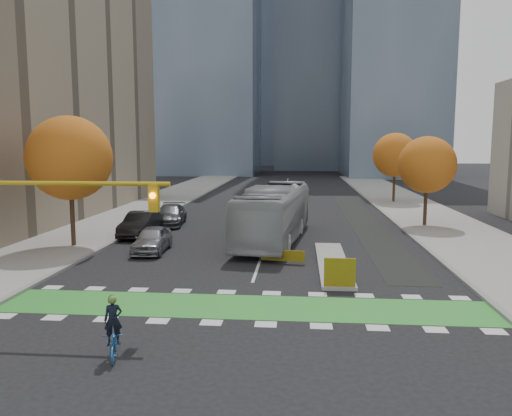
% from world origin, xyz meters
% --- Properties ---
extents(ground, '(300.00, 300.00, 0.00)m').
position_xyz_m(ground, '(0.00, 0.00, 0.00)').
color(ground, black).
rests_on(ground, ground).
extents(sidewalk_west, '(7.00, 120.00, 0.15)m').
position_xyz_m(sidewalk_west, '(-13.50, 20.00, 0.07)').
color(sidewalk_west, gray).
rests_on(sidewalk_west, ground).
extents(sidewalk_east, '(7.00, 120.00, 0.15)m').
position_xyz_m(sidewalk_east, '(13.50, 20.00, 0.07)').
color(sidewalk_east, gray).
rests_on(sidewalk_east, ground).
extents(curb_west, '(0.30, 120.00, 0.16)m').
position_xyz_m(curb_west, '(-10.00, 20.00, 0.07)').
color(curb_west, gray).
rests_on(curb_west, ground).
extents(curb_east, '(0.30, 120.00, 0.16)m').
position_xyz_m(curb_east, '(10.00, 20.00, 0.07)').
color(curb_east, gray).
rests_on(curb_east, ground).
extents(bike_crossing, '(20.00, 3.00, 0.01)m').
position_xyz_m(bike_crossing, '(0.00, 1.50, 0.01)').
color(bike_crossing, green).
rests_on(bike_crossing, ground).
extents(centre_line, '(0.15, 70.00, 0.01)m').
position_xyz_m(centre_line, '(0.00, 40.00, 0.01)').
color(centre_line, silver).
rests_on(centre_line, ground).
extents(bike_lane_paint, '(2.50, 50.00, 0.01)m').
position_xyz_m(bike_lane_paint, '(7.50, 30.00, 0.01)').
color(bike_lane_paint, black).
rests_on(bike_lane_paint, ground).
extents(median_island, '(1.60, 10.00, 0.16)m').
position_xyz_m(median_island, '(4.00, 9.00, 0.08)').
color(median_island, gray).
rests_on(median_island, ground).
extents(hazard_board, '(1.40, 0.12, 1.30)m').
position_xyz_m(hazard_board, '(4.00, 4.20, 0.80)').
color(hazard_board, yellow).
rests_on(hazard_board, median_island).
extents(tower_nw, '(22.00, 22.00, 70.00)m').
position_xyz_m(tower_nw, '(-18.00, 90.00, 35.00)').
color(tower_nw, '#47566B').
rests_on(tower_nw, ground).
extents(tower_ne, '(18.00, 24.00, 60.00)m').
position_xyz_m(tower_ne, '(20.00, 85.00, 30.00)').
color(tower_ne, '#47566B').
rests_on(tower_ne, ground).
extents(tower_far, '(26.00, 26.00, 80.00)m').
position_xyz_m(tower_far, '(-4.00, 140.00, 40.00)').
color(tower_far, '#47566B').
rests_on(tower_far, ground).
extents(tree_west, '(5.20, 5.20, 8.22)m').
position_xyz_m(tree_west, '(-12.00, 12.00, 5.62)').
color(tree_west, '#332114').
rests_on(tree_west, ground).
extents(tree_east_near, '(4.40, 4.40, 7.08)m').
position_xyz_m(tree_east_near, '(12.00, 22.00, 4.86)').
color(tree_east_near, '#332114').
rests_on(tree_east_near, ground).
extents(tree_east_far, '(4.80, 4.80, 7.65)m').
position_xyz_m(tree_east_far, '(12.50, 38.00, 5.24)').
color(tree_east_far, '#332114').
rests_on(tree_east_far, ground).
extents(traffic_signal_west, '(8.53, 0.56, 5.20)m').
position_xyz_m(traffic_signal_west, '(-7.93, -0.51, 4.03)').
color(traffic_signal_west, '#BF9914').
rests_on(traffic_signal_west, ground).
extents(cyclist, '(1.07, 1.79, 1.95)m').
position_xyz_m(cyclist, '(-3.46, -3.57, 0.65)').
color(cyclist, '#225D9C').
rests_on(cyclist, ground).
extents(bus, '(4.76, 13.71, 3.74)m').
position_xyz_m(bus, '(0.50, 15.31, 1.87)').
color(bus, '#A1A6A9').
rests_on(bus, ground).
extents(parked_car_a, '(2.02, 4.59, 1.54)m').
position_xyz_m(parked_car_a, '(-6.67, 11.17, 0.77)').
color(parked_car_a, gray).
rests_on(parked_car_a, ground).
extents(parked_car_b, '(1.86, 5.20, 1.71)m').
position_xyz_m(parked_car_b, '(-9.00, 16.17, 0.85)').
color(parked_car_b, black).
rests_on(parked_car_b, ground).
extents(parked_car_c, '(2.80, 5.71, 1.60)m').
position_xyz_m(parked_car_c, '(-8.20, 21.17, 0.80)').
color(parked_car_c, '#4A4A4F').
rests_on(parked_car_c, ground).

